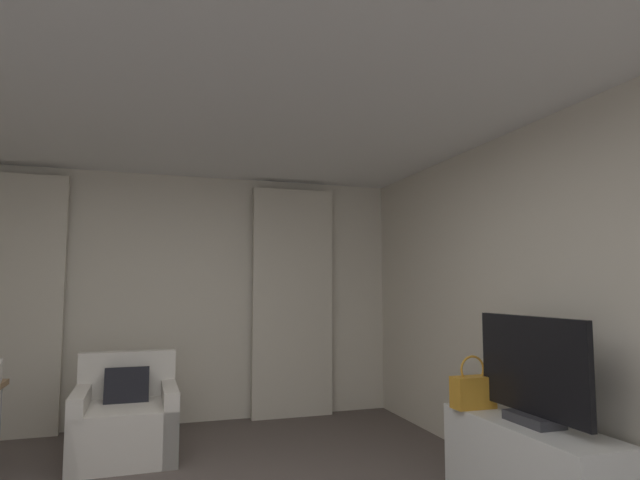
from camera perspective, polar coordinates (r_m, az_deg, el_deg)
name	(u,v)px	position (r m, az deg, el deg)	size (l,w,h in m)	color
wall_window	(163,297)	(5.76, -16.74, -5.99)	(5.12, 0.06, 2.60)	beige
wall_right	(580,303)	(3.80, 26.46, -6.17)	(0.06, 6.12, 2.60)	beige
ceiling	(181,52)	(3.00, -14.89, 19.22)	(5.12, 6.12, 0.06)	white
curtain_left_panel	(12,303)	(5.77, -30.58, -5.98)	(0.90, 0.06, 2.50)	beige
curtain_right_panel	(293,301)	(5.82, -2.98, -6.68)	(0.90, 0.06, 2.50)	beige
armchair	(125,422)	(4.87, -20.46, -18.12)	(0.82, 0.83, 0.83)	silver
tv_console	(530,467)	(3.81, 21.94, -21.99)	(0.44, 1.30, 0.55)	white
tv_flatscreen	(532,373)	(3.65, 22.09, -13.30)	(0.20, 0.96, 0.67)	#333338
handbag_primary	(473,391)	(4.01, 16.34, -15.51)	(0.30, 0.14, 0.37)	orange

